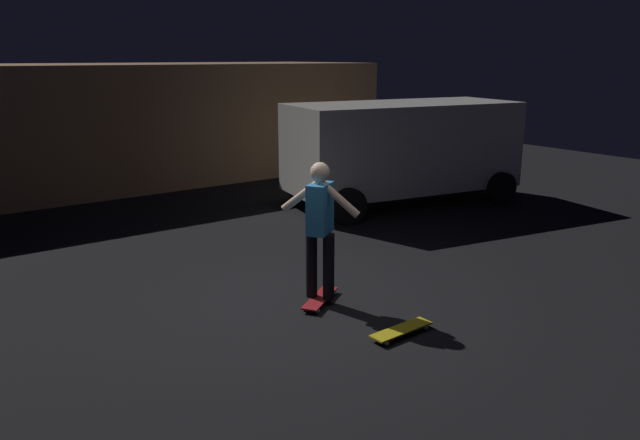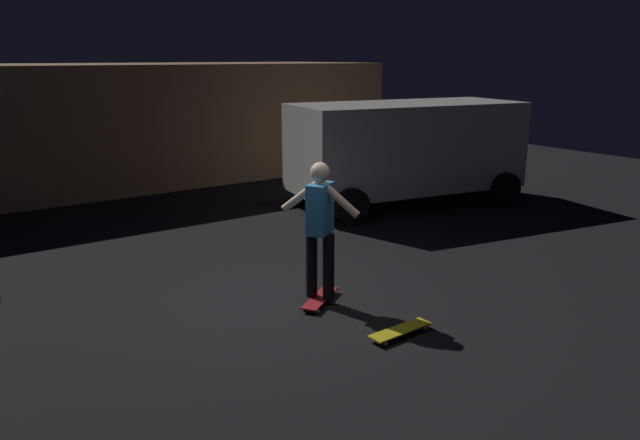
% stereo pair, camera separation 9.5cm
% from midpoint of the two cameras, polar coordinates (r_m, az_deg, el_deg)
% --- Properties ---
extents(ground_plane, '(28.00, 28.00, 0.00)m').
position_cam_midpoint_polar(ground_plane, '(7.43, -1.98, -7.93)').
color(ground_plane, black).
extents(low_building, '(12.85, 4.21, 2.75)m').
position_cam_midpoint_polar(low_building, '(15.46, -18.95, 8.65)').
color(low_building, '#AD7F56').
rests_on(low_building, ground_plane).
extents(parked_van, '(4.87, 2.91, 2.03)m').
position_cam_midpoint_polar(parked_van, '(12.37, 7.58, 6.89)').
color(parked_van, silver).
rests_on(parked_van, ground_plane).
extents(skateboard_ridden, '(0.76, 0.60, 0.07)m').
position_cam_midpoint_polar(skateboard_ridden, '(7.45, -0.37, -7.40)').
color(skateboard_ridden, '#AD1E23').
rests_on(skateboard_ridden, ground_plane).
extents(skateboard_spare, '(0.79, 0.25, 0.07)m').
position_cam_midpoint_polar(skateboard_spare, '(6.70, 7.27, -10.25)').
color(skateboard_spare, gold).
rests_on(skateboard_spare, ground_plane).
extents(skater, '(0.62, 0.86, 1.67)m').
position_cam_midpoint_polar(skater, '(7.13, -0.38, -0.10)').
color(skater, black).
rests_on(skater, skateboard_ridden).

